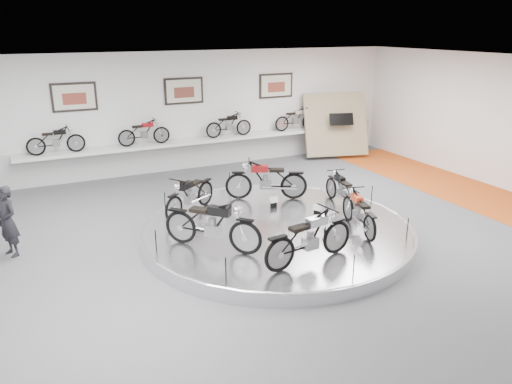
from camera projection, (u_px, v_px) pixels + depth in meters
name	position (u px, v px, depth m)	size (l,w,h in m)	color
floor	(282.00, 242.00, 11.61)	(16.00, 16.00, 0.00)	#4E4E50
ceiling	(286.00, 65.00, 10.34)	(16.00, 16.00, 0.00)	white
wall_back	(184.00, 112.00, 16.95)	(16.00, 16.00, 0.00)	white
orange_carpet_strip	(489.00, 199.00, 14.41)	(2.40, 12.60, 0.01)	#C15D12
dado_band	(187.00, 153.00, 17.39)	(15.68, 0.04, 1.10)	#BCBCBA
display_platform	(276.00, 231.00, 11.81)	(6.40, 6.40, 0.30)	silver
platform_rim	(277.00, 226.00, 11.78)	(6.40, 6.40, 0.10)	#B2B2BA
shelf	(189.00, 142.00, 17.01)	(11.00, 0.55, 0.10)	silver
poster_left	(74.00, 97.00, 15.25)	(1.35, 0.06, 0.88)	beige
poster_center	(184.00, 91.00, 16.69)	(1.35, 0.06, 0.88)	beige
poster_right	(276.00, 86.00, 18.14)	(1.35, 0.06, 0.88)	beige
display_panel	(336.00, 124.00, 18.73)	(2.40, 0.12, 2.40)	#918460
shelf_bike_a	(56.00, 142.00, 15.14)	(1.22, 0.42, 0.73)	black
shelf_bike_b	(144.00, 134.00, 16.26)	(1.22, 0.42, 0.73)	maroon
shelf_bike_c	(229.00, 126.00, 17.50)	(1.22, 0.42, 0.73)	black
shelf_bike_d	(295.00, 120.00, 18.61)	(1.22, 0.42, 0.73)	silver
bike_a	(342.00, 189.00, 12.92)	(1.50, 0.53, 0.88)	black
bike_b	(266.00, 180.00, 13.38)	(1.87, 0.66, 1.10)	maroon
bike_c	(190.00, 194.00, 12.37)	(1.68, 0.59, 0.99)	black
bike_d	(212.00, 224.00, 10.36)	(1.90, 0.67, 1.12)	black
bike_e	(310.00, 237.00, 9.76)	(1.83, 0.64, 1.07)	silver
bike_f	(359.00, 211.00, 11.33)	(1.58, 0.56, 0.93)	red
visitor	(8.00, 221.00, 10.69)	(0.57, 0.38, 1.57)	black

